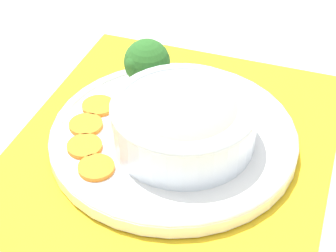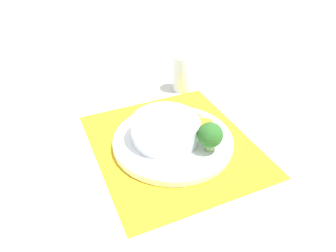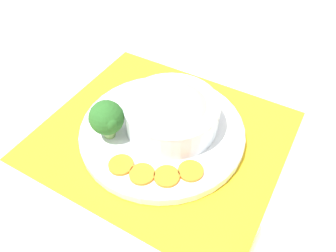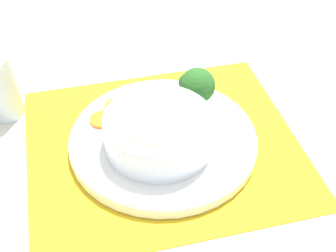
% 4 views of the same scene
% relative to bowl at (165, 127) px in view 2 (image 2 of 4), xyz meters
% --- Properties ---
extents(ground_plane, '(4.00, 4.00, 0.00)m').
position_rel_bowl_xyz_m(ground_plane, '(0.01, 0.02, -0.05)').
color(ground_plane, beige).
extents(placemat, '(0.47, 0.42, 0.00)m').
position_rel_bowl_xyz_m(placemat, '(0.01, 0.02, -0.05)').
color(placemat, yellow).
rests_on(placemat, ground_plane).
extents(plate, '(0.30, 0.30, 0.02)m').
position_rel_bowl_xyz_m(plate, '(0.01, 0.02, -0.04)').
color(plate, white).
rests_on(plate, placemat).
extents(bowl, '(0.17, 0.17, 0.07)m').
position_rel_bowl_xyz_m(bowl, '(0.00, 0.00, 0.00)').
color(bowl, silver).
rests_on(bowl, plate).
extents(broccoli_floret, '(0.06, 0.06, 0.07)m').
position_rel_bowl_xyz_m(broccoli_floret, '(0.08, 0.08, 0.01)').
color(broccoli_floret, '#84AD5B').
rests_on(broccoli_floret, plate).
extents(carrot_slice_near, '(0.04, 0.04, 0.01)m').
position_rel_bowl_xyz_m(carrot_slice_near, '(0.01, 0.13, -0.03)').
color(carrot_slice_near, orange).
rests_on(carrot_slice_near, plate).
extents(carrot_slice_middle, '(0.04, 0.04, 0.01)m').
position_rel_bowl_xyz_m(carrot_slice_middle, '(-0.02, 0.12, -0.03)').
color(carrot_slice_middle, orange).
rests_on(carrot_slice_middle, plate).
extents(carrot_slice_far, '(0.04, 0.04, 0.01)m').
position_rel_bowl_xyz_m(carrot_slice_far, '(-0.06, 0.10, -0.03)').
color(carrot_slice_far, orange).
rests_on(carrot_slice_far, plate).
extents(carrot_slice_extra, '(0.04, 0.04, 0.01)m').
position_rel_bowl_xyz_m(carrot_slice_extra, '(-0.09, 0.07, -0.03)').
color(carrot_slice_extra, orange).
rests_on(carrot_slice_extra, plate).
extents(water_glass, '(0.06, 0.06, 0.12)m').
position_rel_bowl_xyz_m(water_glass, '(-0.25, 0.14, -0.00)').
color(water_glass, silver).
rests_on(water_glass, ground_plane).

